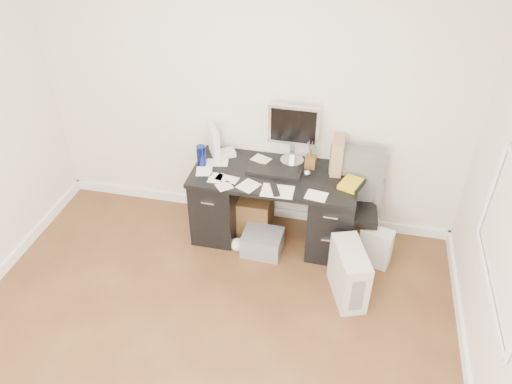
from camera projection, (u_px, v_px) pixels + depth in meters
ground at (191, 373)px, 3.70m from camera, size 4.00×4.00×0.00m
room_shell at (175, 191)px, 2.74m from camera, size 4.02×4.02×2.71m
desk at (274, 204)px, 4.71m from camera, size 1.50×0.70×0.75m
loose_papers at (252, 174)px, 4.50m from camera, size 1.10×0.60×0.00m
lcd_monitor at (293, 134)px, 4.50m from camera, size 0.46×0.27×0.58m
keyboard at (274, 172)px, 4.50m from camera, size 0.50×0.19×0.03m
computer_mouse at (307, 173)px, 4.45m from camera, size 0.07×0.07×0.06m
travel_mug at (201, 155)px, 4.58m from camera, size 0.11×0.11×0.19m
white_binder at (214, 141)px, 4.68m from camera, size 0.23×0.28×0.29m
magazine_file at (337, 155)px, 4.46m from camera, size 0.14×0.27×0.32m
pen_cup at (311, 154)px, 4.51m from camera, size 0.12×0.12×0.28m
yellow_book at (351, 184)px, 4.34m from camera, size 0.24×0.27×0.04m
paper_remote at (277, 190)px, 4.28m from camera, size 0.28×0.23×0.02m
office_chair at (353, 205)px, 4.54m from camera, size 0.61×0.61×1.00m
pc_tower at (349, 273)px, 4.19m from camera, size 0.38×0.54×0.50m
shopping_bag at (375, 247)px, 4.54m from camera, size 0.33×0.27×0.39m
wicker_basket at (252, 211)px, 4.96m from camera, size 0.39×0.39×0.39m
desk_printer at (262, 242)px, 4.71m from camera, size 0.38×0.31×0.21m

